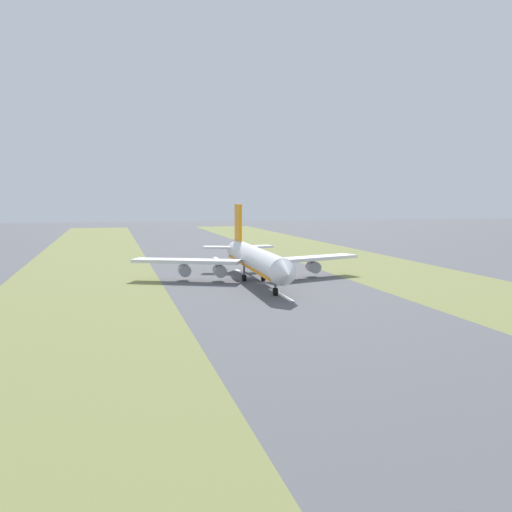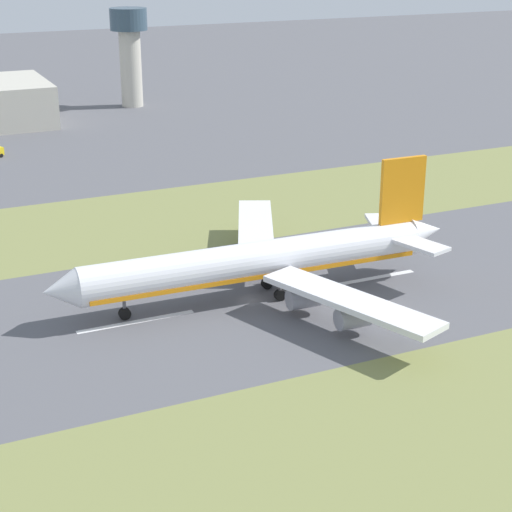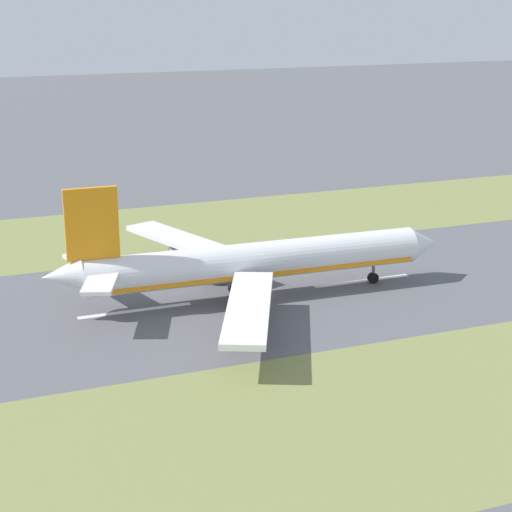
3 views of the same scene
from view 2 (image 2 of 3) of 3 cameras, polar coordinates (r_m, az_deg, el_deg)
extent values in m
plane|color=#56565B|center=(134.54, -0.36, -2.99)|extent=(800.00, 800.00, 0.00)
cube|color=olive|center=(100.09, 10.51, -12.46)|extent=(40.00, 600.00, 0.01)
cube|color=olive|center=(173.88, -6.46, 2.49)|extent=(40.00, 600.00, 0.01)
cube|color=silver|center=(143.88, 7.42, -1.54)|extent=(1.20, 18.00, 0.01)
cube|color=silver|center=(128.73, -7.98, -4.36)|extent=(1.20, 18.00, 0.01)
cylinder|color=white|center=(133.42, 0.00, -0.32)|extent=(7.81, 56.16, 6.00)
cone|color=white|center=(125.73, -12.95, -2.25)|extent=(6.04, 5.19, 5.88)
cone|color=white|center=(147.17, 11.21, 1.66)|extent=(5.29, 6.16, 5.10)
cube|color=orange|center=(134.03, 0.00, -0.98)|extent=(7.44, 53.92, 0.70)
cube|color=white|center=(122.15, 6.31, -2.98)|extent=(29.29, 15.62, 0.90)
cube|color=white|center=(151.52, -0.03, 1.95)|extent=(28.95, 17.22, 0.90)
cylinder|color=#93939E|center=(128.65, 3.19, -2.80)|extent=(3.35, 4.90, 3.20)
cylinder|color=#93939E|center=(122.89, 6.49, -4.09)|extent=(3.35, 4.90, 3.20)
cylinder|color=#93939E|center=(143.81, 0.09, -0.15)|extent=(3.35, 4.90, 3.20)
cylinder|color=#93939E|center=(152.87, -0.01, 1.15)|extent=(3.35, 4.90, 3.20)
cube|color=orange|center=(142.21, 9.74, 4.34)|extent=(1.06, 8.02, 11.00)
cube|color=white|center=(140.15, 10.74, 0.80)|extent=(10.83, 7.01, 0.60)
cube|color=white|center=(148.89, 8.45, 2.14)|extent=(10.90, 7.53, 0.60)
cylinder|color=#59595E|center=(128.78, -8.78, -3.17)|extent=(0.50, 0.50, 3.20)
cylinder|color=black|center=(129.43, -8.75, -3.82)|extent=(0.96, 1.83, 1.80)
cylinder|color=#59595E|center=(133.71, 1.62, -1.99)|extent=(0.50, 0.50, 3.20)
cylinder|color=black|center=(134.34, 1.61, -2.62)|extent=(0.96, 1.83, 1.80)
cylinder|color=#59595E|center=(138.10, 0.73, -1.22)|extent=(0.50, 0.50, 3.20)
cylinder|color=black|center=(138.71, 0.73, -1.83)|extent=(0.96, 1.83, 1.80)
cylinder|color=#BCB7A8|center=(288.83, -8.34, 12.25)|extent=(7.00, 7.00, 24.53)
cylinder|color=#334756|center=(286.96, -8.51, 15.36)|extent=(12.00, 12.00, 6.92)
cylinder|color=black|center=(230.07, -16.62, 6.43)|extent=(0.75, 1.05, 1.00)
camera|label=1|loc=(182.74, -56.57, 1.27)|focal=42.00mm
camera|label=3|loc=(256.12, -1.85, 19.39)|focal=60.00mm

